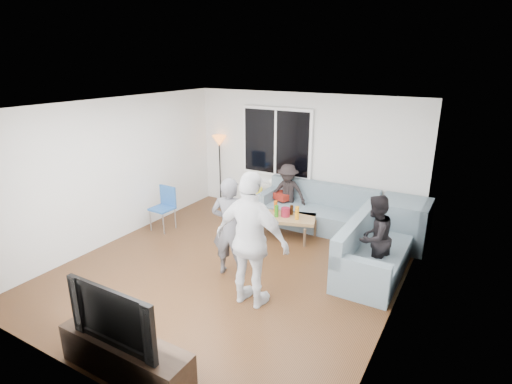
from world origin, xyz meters
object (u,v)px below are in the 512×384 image
Objects in this scene: tv_console at (126,357)px; sofa_right_section at (376,247)px; spectator_back at (288,193)px; floor_lamp at (220,169)px; sofa_back_section at (317,207)px; player_left at (230,227)px; spectator_right at (374,238)px; player_right at (252,241)px; coffee_table at (286,226)px; television at (120,312)px; side_chair at (162,209)px.

sofa_right_section is at bearing 63.97° from tv_console.
floor_lamp is at bearing 163.44° from spectator_back.
sofa_back_section is 1.92m from sofa_right_section.
player_left is 1.17× the size of spectator_right.
sofa_right_section is at bearing -123.41° from player_right.
floor_lamp is 1.29× the size of spectator_back.
spectator_right is (1.83, -0.74, 0.47)m from coffee_table.
player_left is 1.30× the size of spectator_back.
sofa_right_section is 4.38m from floor_lamp.
sofa_back_section is at bearing -9.26° from spectator_back.
floor_lamp reaches higher than television.
spectator_back reaches higher than side_chair.
player_right is (0.23, -2.95, 0.52)m from sofa_back_section.
player_left reaches higher than side_chair.
tv_console is at bearing 78.95° from player_left.
player_left is (-1.96, -1.18, 0.36)m from sofa_right_section.
sofa_back_section is at bearing -114.14° from spectator_right.
spectator_right reaches higher than side_chair.
floor_lamp is 5.67m from tv_console.
tv_console is (-0.25, -4.77, -0.20)m from sofa_back_section.
sofa_right_section is 1.25× the size of tv_console.
spectator_back is (-0.19, 2.43, -0.18)m from player_left.
tv_console is at bearing 0.00° from television.
side_chair is (-2.59, -1.63, 0.01)m from sofa_back_section.
coffee_table is at bearing 25.58° from side_chair.
coffee_table is at bearing 91.30° from television.
player_left reaches higher than floor_lamp.
player_right is at bearing -49.60° from floor_lamp.
side_chair is 2.03m from floor_lamp.
sofa_back_section is 1.15× the size of sofa_right_section.
side_chair reaches higher than sofa_back_section.
tv_console reaches higher than coffee_table.
floor_lamp is (0.00, 2.00, 0.35)m from side_chair.
player_right is (0.57, -2.25, 0.74)m from coffee_table.
spectator_right reaches higher than spectator_back.
coffee_table is 0.95× the size of television.
sofa_back_section is 3.00m from player_right.
side_chair is 3.92m from tv_console.
player_left is 0.83× the size of player_right.
coffee_table is 4.08m from tv_console.
tv_console is 0.55m from television.
player_left is 2.45m from spectator_back.
side_chair is 0.71× the size of spectator_back.
floor_lamp is at bearing 92.86° from side_chair.
sofa_right_section is at bearing -36.83° from spectator_back.
sofa_right_section reaches higher than tv_console.
floor_lamp is 1.96m from spectator_back.
floor_lamp is at bearing 171.96° from sofa_back_section.
television is (-1.73, -3.34, 0.10)m from spectator_right.
spectator_back is 0.76× the size of tv_console.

